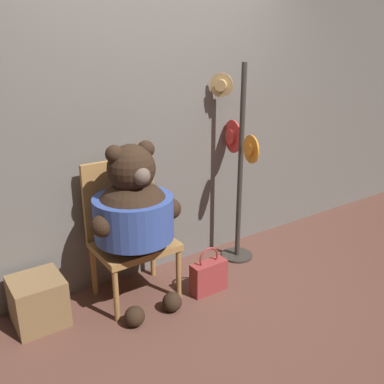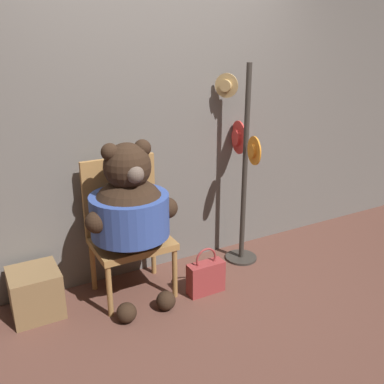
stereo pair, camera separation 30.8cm
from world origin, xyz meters
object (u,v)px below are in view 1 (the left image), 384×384
(teddy_bear, at_px, (134,213))
(hat_display_rack, at_px, (237,164))
(chair, at_px, (128,227))
(handbag_on_ground, at_px, (209,276))

(teddy_bear, distance_m, hat_display_rack, 1.09)
(chair, height_order, handbag_on_ground, chair)
(chair, height_order, teddy_bear, teddy_bear)
(teddy_bear, height_order, hat_display_rack, hat_display_rack)
(hat_display_rack, bearing_deg, teddy_bear, -171.70)
(chair, relative_size, teddy_bear, 0.85)
(teddy_bear, relative_size, handbag_on_ground, 3.20)
(chair, bearing_deg, handbag_on_ground, -35.87)
(chair, distance_m, teddy_bear, 0.25)
(chair, bearing_deg, hat_display_rack, -0.68)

